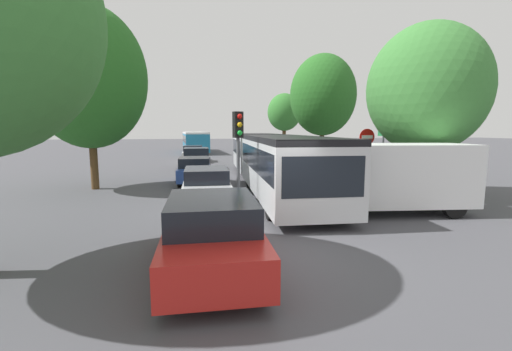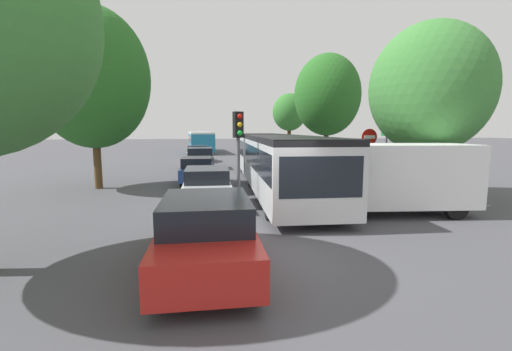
{
  "view_description": "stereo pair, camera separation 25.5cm",
  "coord_description": "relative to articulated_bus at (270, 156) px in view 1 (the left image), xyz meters",
  "views": [
    {
      "loc": [
        -1.93,
        -7.31,
        2.78
      ],
      "look_at": [
        0.2,
        4.26,
        1.2
      ],
      "focal_mm": 24.0,
      "sensor_mm": 36.0,
      "label": 1
    },
    {
      "loc": [
        -1.68,
        -7.35,
        2.78
      ],
      "look_at": [
        0.2,
        4.26,
        1.2
      ],
      "focal_mm": 24.0,
      "sensor_mm": 36.0,
      "label": 2
    }
  ],
  "objects": [
    {
      "name": "queued_car_red",
      "position": [
        -3.46,
        -10.19,
        -0.71
      ],
      "size": [
        1.88,
        4.27,
        1.47
      ],
      "rotation": [
        0.0,
        0.0,
        1.55
      ],
      "color": "#B21E19",
      "rests_on": "ground"
    },
    {
      "name": "tree_left_mid",
      "position": [
        -8.44,
        0.31,
        3.51
      ],
      "size": [
        5.15,
        5.15,
        8.35
      ],
      "color": "#51381E",
      "rests_on": "ground"
    },
    {
      "name": "ground_plane",
      "position": [
        -1.86,
        -9.48,
        -1.46
      ],
      "size": [
        200.0,
        200.0,
        0.0
      ],
      "primitive_type": "plane",
      "color": "#47474C"
    },
    {
      "name": "queued_car_graphite",
      "position": [
        -3.56,
        7.98,
        -0.69
      ],
      "size": [
        1.93,
        4.38,
        1.51
      ],
      "rotation": [
        0.0,
        0.0,
        1.55
      ],
      "color": "#47474C",
      "rests_on": "ground"
    },
    {
      "name": "queued_car_blue",
      "position": [
        -3.75,
        1.31,
        -0.77
      ],
      "size": [
        1.73,
        3.93,
        1.35
      ],
      "rotation": [
        0.0,
        0.0,
        1.55
      ],
      "color": "#284799",
      "rests_on": "ground"
    },
    {
      "name": "tree_right_far",
      "position": [
        5.71,
        18.37,
        3.12
      ],
      "size": [
        3.51,
        3.51,
        6.55
      ],
      "color": "#51381E",
      "rests_on": "ground"
    },
    {
      "name": "no_entry_sign",
      "position": [
        3.67,
        -2.98,
        0.42
      ],
      "size": [
        0.7,
        0.08,
        2.82
      ],
      "rotation": [
        0.0,
        0.0,
        -1.57
      ],
      "color": "#56595E",
      "rests_on": "ground"
    },
    {
      "name": "tree_right_mid",
      "position": [
        5.82,
        7.68,
        3.7
      ],
      "size": [
        4.83,
        4.83,
        8.28
      ],
      "color": "#51381E",
      "rests_on": "ground"
    },
    {
      "name": "tree_right_near",
      "position": [
        5.5,
        -4.15,
        2.81
      ],
      "size": [
        4.69,
        4.69,
        6.98
      ],
      "color": "#51381E",
      "rests_on": "ground"
    },
    {
      "name": "city_bus_rear",
      "position": [
        -3.55,
        26.5,
        -0.01
      ],
      "size": [
        3.23,
        11.76,
        2.5
      ],
      "rotation": [
        0.0,
        0.0,
        1.63
      ],
      "color": "teal",
      "rests_on": "ground"
    },
    {
      "name": "articulated_bus",
      "position": [
        0.0,
        0.0,
        0.0
      ],
      "size": [
        3.45,
        17.13,
        2.53
      ],
      "rotation": [
        0.0,
        0.0,
        -1.62
      ],
      "color": "silver",
      "rests_on": "ground"
    },
    {
      "name": "traffic_light",
      "position": [
        -2.23,
        -4.9,
        1.04
      ],
      "size": [
        0.38,
        0.39,
        3.4
      ],
      "rotation": [
        0.0,
        0.0,
        -1.28
      ],
      "color": "#56595E",
      "rests_on": "ground"
    },
    {
      "name": "queued_car_silver",
      "position": [
        -3.33,
        -4.12,
        -0.76
      ],
      "size": [
        1.76,
        4.0,
        1.38
      ],
      "rotation": [
        0.0,
        0.0,
        1.55
      ],
      "color": "#B7BABF",
      "rests_on": "ground"
    },
    {
      "name": "queued_car_white",
      "position": [
        -3.79,
        13.69,
        -0.74
      ],
      "size": [
        1.81,
        4.11,
        1.42
      ],
      "rotation": [
        0.0,
        0.0,
        1.55
      ],
      "color": "white",
      "rests_on": "ground"
    },
    {
      "name": "white_van",
      "position": [
        2.95,
        -6.56,
        -0.22
      ],
      "size": [
        5.18,
        2.49,
        2.31
      ],
      "rotation": [
        0.0,
        0.0,
        3.03
      ],
      "color": "white",
      "rests_on": "ground"
    },
    {
      "name": "direction_sign_post",
      "position": [
        5.14,
        -1.81,
        1.11
      ],
      "size": [
        0.33,
        1.38,
        3.6
      ],
      "rotation": [
        0.0,
        0.0,
        2.95
      ],
      "color": "#56595E",
      "rests_on": "ground"
    }
  ]
}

